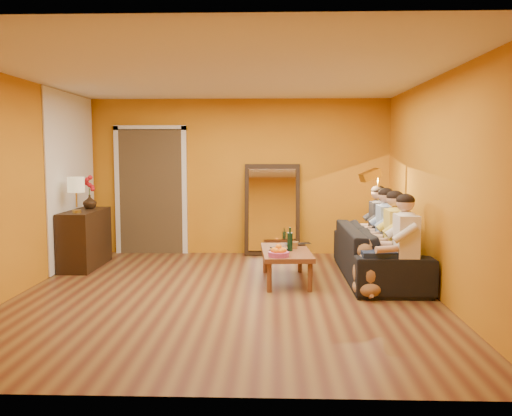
{
  "coord_description": "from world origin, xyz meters",
  "views": [
    {
      "loc": [
        0.58,
        -6.35,
        1.69
      ],
      "look_at": [
        0.35,
        0.5,
        1.0
      ],
      "focal_mm": 38.0,
      "sensor_mm": 36.0,
      "label": 1
    }
  ],
  "objects_px": {
    "coffee_table": "(286,266)",
    "vase": "(90,202)",
    "mirror_frame": "(272,210)",
    "tumbler": "(295,245)",
    "person_mid_left": "(395,239)",
    "sideboard": "(85,239)",
    "floor_lamp": "(378,220)",
    "person_far_right": "(379,227)",
    "sofa": "(378,252)",
    "table_lamp": "(76,195)",
    "person_mid_right": "(387,232)",
    "laptop": "(298,245)",
    "dog": "(368,268)",
    "wine_bottle": "(290,239)",
    "person_far_left": "(406,246)"
  },
  "relations": [
    {
      "from": "mirror_frame",
      "to": "coffee_table",
      "type": "distance_m",
      "value": 2.01
    },
    {
      "from": "mirror_frame",
      "to": "person_far_right",
      "type": "height_order",
      "value": "mirror_frame"
    },
    {
      "from": "person_mid_right",
      "to": "tumbler",
      "type": "height_order",
      "value": "person_mid_right"
    },
    {
      "from": "coffee_table",
      "to": "vase",
      "type": "xyz_separation_m",
      "value": [
        -2.98,
        1.09,
        0.75
      ]
    },
    {
      "from": "vase",
      "to": "floor_lamp",
      "type": "bearing_deg",
      "value": -2.96
    },
    {
      "from": "sofa",
      "to": "person_far_left",
      "type": "bearing_deg",
      "value": -172.59
    },
    {
      "from": "mirror_frame",
      "to": "wine_bottle",
      "type": "height_order",
      "value": "mirror_frame"
    },
    {
      "from": "table_lamp",
      "to": "wine_bottle",
      "type": "distance_m",
      "value": 3.13
    },
    {
      "from": "laptop",
      "to": "dog",
      "type": "bearing_deg",
      "value": -64.84
    },
    {
      "from": "dog",
      "to": "person_mid_left",
      "type": "distance_m",
      "value": 0.74
    },
    {
      "from": "person_mid_left",
      "to": "person_mid_right",
      "type": "height_order",
      "value": "same"
    },
    {
      "from": "sofa",
      "to": "person_mid_left",
      "type": "bearing_deg",
      "value": -163.89
    },
    {
      "from": "sideboard",
      "to": "tumbler",
      "type": "height_order",
      "value": "sideboard"
    },
    {
      "from": "table_lamp",
      "to": "sofa",
      "type": "distance_m",
      "value": 4.32
    },
    {
      "from": "mirror_frame",
      "to": "person_far_left",
      "type": "relative_size",
      "value": 1.25
    },
    {
      "from": "dog",
      "to": "person_mid_right",
      "type": "distance_m",
      "value": 1.2
    },
    {
      "from": "coffee_table",
      "to": "tumbler",
      "type": "xyz_separation_m",
      "value": [
        0.12,
        0.12,
        0.26
      ]
    },
    {
      "from": "wine_bottle",
      "to": "laptop",
      "type": "distance_m",
      "value": 0.44
    },
    {
      "from": "wine_bottle",
      "to": "tumbler",
      "type": "distance_m",
      "value": 0.21
    },
    {
      "from": "coffee_table",
      "to": "laptop",
      "type": "bearing_deg",
      "value": 59.19
    },
    {
      "from": "mirror_frame",
      "to": "dog",
      "type": "relative_size",
      "value": 2.25
    },
    {
      "from": "table_lamp",
      "to": "coffee_table",
      "type": "height_order",
      "value": "table_lamp"
    },
    {
      "from": "person_far_right",
      "to": "tumbler",
      "type": "height_order",
      "value": "person_far_right"
    },
    {
      "from": "mirror_frame",
      "to": "tumbler",
      "type": "bearing_deg",
      "value": -80.26
    },
    {
      "from": "mirror_frame",
      "to": "person_far_left",
      "type": "xyz_separation_m",
      "value": [
        1.58,
        -2.65,
        -0.15
      ]
    },
    {
      "from": "sideboard",
      "to": "person_mid_right",
      "type": "distance_m",
      "value": 4.4
    },
    {
      "from": "person_mid_right",
      "to": "wine_bottle",
      "type": "relative_size",
      "value": 3.94
    },
    {
      "from": "coffee_table",
      "to": "person_far_right",
      "type": "relative_size",
      "value": 1.0
    },
    {
      "from": "person_mid_right",
      "to": "vase",
      "type": "distance_m",
      "value": 4.44
    },
    {
      "from": "coffee_table",
      "to": "floor_lamp",
      "type": "height_order",
      "value": "floor_lamp"
    },
    {
      "from": "dog",
      "to": "laptop",
      "type": "bearing_deg",
      "value": 118.13
    },
    {
      "from": "dog",
      "to": "tumbler",
      "type": "relative_size",
      "value": 6.51
    },
    {
      "from": "person_far_left",
      "to": "tumbler",
      "type": "bearing_deg",
      "value": 146.23
    },
    {
      "from": "coffee_table",
      "to": "person_far_right",
      "type": "height_order",
      "value": "person_far_right"
    },
    {
      "from": "floor_lamp",
      "to": "wine_bottle",
      "type": "distance_m",
      "value": 1.61
    },
    {
      "from": "person_mid_left",
      "to": "vase",
      "type": "relative_size",
      "value": 5.75
    },
    {
      "from": "dog",
      "to": "person_far_right",
      "type": "relative_size",
      "value": 0.55
    },
    {
      "from": "person_mid_left",
      "to": "sideboard",
      "type": "bearing_deg",
      "value": 166.81
    },
    {
      "from": "laptop",
      "to": "vase",
      "type": "xyz_separation_m",
      "value": [
        -3.16,
        0.74,
        0.52
      ]
    },
    {
      "from": "wine_bottle",
      "to": "table_lamp",
      "type": "bearing_deg",
      "value": 168.89
    },
    {
      "from": "table_lamp",
      "to": "sofa",
      "type": "bearing_deg",
      "value": -3.7
    },
    {
      "from": "tumbler",
      "to": "sofa",
      "type": "bearing_deg",
      "value": 7.52
    },
    {
      "from": "laptop",
      "to": "vase",
      "type": "bearing_deg",
      "value": 155.89
    },
    {
      "from": "sideboard",
      "to": "person_mid_right",
      "type": "height_order",
      "value": "person_mid_right"
    },
    {
      "from": "table_lamp",
      "to": "person_mid_right",
      "type": "height_order",
      "value": "table_lamp"
    },
    {
      "from": "floor_lamp",
      "to": "vase",
      "type": "bearing_deg",
      "value": 160.84
    },
    {
      "from": "sofa",
      "to": "wine_bottle",
      "type": "xyz_separation_m",
      "value": [
        -1.21,
        -0.32,
        0.23
      ]
    },
    {
      "from": "mirror_frame",
      "to": "person_mid_left",
      "type": "height_order",
      "value": "mirror_frame"
    },
    {
      "from": "coffee_table",
      "to": "person_far_right",
      "type": "xyz_separation_m",
      "value": [
        1.39,
        0.92,
        0.4
      ]
    },
    {
      "from": "mirror_frame",
      "to": "person_far_right",
      "type": "distance_m",
      "value": 1.88
    }
  ]
}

